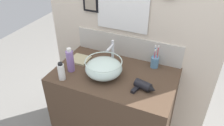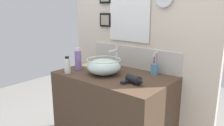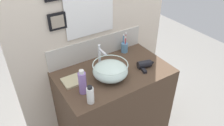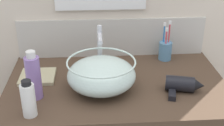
# 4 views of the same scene
# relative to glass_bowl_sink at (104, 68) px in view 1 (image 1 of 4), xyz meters

# --- Properties ---
(vanity_counter) EXTENTS (1.00, 0.61, 0.92)m
(vanity_counter) POSITION_rel_glass_bowl_sink_xyz_m (0.07, 0.05, -0.53)
(vanity_counter) COLOR #4C3828
(vanity_counter) RESTS_ON ground
(back_panel) EXTENTS (1.57, 0.10, 2.44)m
(back_panel) POSITION_rel_glass_bowl_sink_xyz_m (0.07, 0.39, 0.23)
(back_panel) COLOR beige
(back_panel) RESTS_ON ground
(glass_bowl_sink) EXTENTS (0.30, 0.30, 0.14)m
(glass_bowl_sink) POSITION_rel_glass_bowl_sink_xyz_m (0.00, 0.00, 0.00)
(glass_bowl_sink) COLOR silver
(glass_bowl_sink) RESTS_ON vanity_counter
(faucet) EXTENTS (0.02, 0.12, 0.23)m
(faucet) POSITION_rel_glass_bowl_sink_xyz_m (0.00, 0.17, 0.06)
(faucet) COLOR silver
(faucet) RESTS_ON vanity_counter
(hair_drier) EXTENTS (0.17, 0.14, 0.07)m
(hair_drier) POSITION_rel_glass_bowl_sink_xyz_m (0.35, -0.04, -0.04)
(hair_drier) COLOR black
(hair_drier) RESTS_ON vanity_counter
(toothbrush_cup) EXTENTS (0.07, 0.07, 0.21)m
(toothbrush_cup) POSITION_rel_glass_bowl_sink_xyz_m (0.34, 0.28, -0.02)
(toothbrush_cup) COLOR #598CB2
(toothbrush_cup) RESTS_ON vanity_counter
(spray_bottle) EXTENTS (0.06, 0.06, 0.21)m
(spray_bottle) POSITION_rel_glass_bowl_sink_xyz_m (-0.28, -0.05, 0.03)
(spray_bottle) COLOR #8C6BB2
(spray_bottle) RESTS_ON vanity_counter
(soap_dispenser) EXTENTS (0.05, 0.05, 0.15)m
(soap_dispenser) POSITION_rel_glass_bowl_sink_xyz_m (-0.28, -0.18, -0.00)
(soap_dispenser) COLOR white
(soap_dispenser) RESTS_ON vanity_counter
(hand_towel) EXTENTS (0.16, 0.15, 0.02)m
(hand_towel) POSITION_rel_glass_bowl_sink_xyz_m (-0.30, 0.12, -0.06)
(hand_towel) COLOR tan
(hand_towel) RESTS_ON vanity_counter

